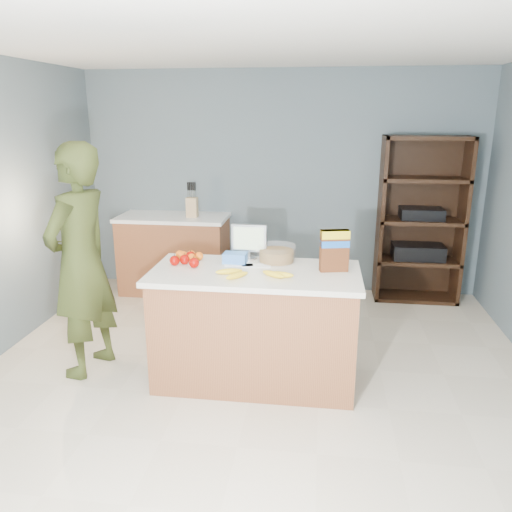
# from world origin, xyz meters

# --- Properties ---
(floor) EXTENTS (4.50, 5.00, 0.02)m
(floor) POSITION_xyz_m (0.00, 0.00, 0.00)
(floor) COLOR beige
(floor) RESTS_ON ground
(walls) EXTENTS (4.52, 5.02, 2.51)m
(walls) POSITION_xyz_m (0.00, 0.00, 1.65)
(walls) COLOR slate
(walls) RESTS_ON ground
(counter_peninsula) EXTENTS (1.56, 0.76, 0.90)m
(counter_peninsula) POSITION_xyz_m (0.00, 0.30, 0.42)
(counter_peninsula) COLOR brown
(counter_peninsula) RESTS_ON ground
(back_cabinet) EXTENTS (1.24, 0.62, 0.90)m
(back_cabinet) POSITION_xyz_m (-1.20, 2.20, 0.45)
(back_cabinet) COLOR brown
(back_cabinet) RESTS_ON ground
(shelving_unit) EXTENTS (0.90, 0.40, 1.80)m
(shelving_unit) POSITION_xyz_m (1.55, 2.35, 0.86)
(shelving_unit) COLOR black
(shelving_unit) RESTS_ON ground
(person) EXTENTS (0.57, 0.75, 1.84)m
(person) POSITION_xyz_m (-1.37, 0.29, 0.92)
(person) COLOR #303816
(person) RESTS_ON ground
(knife_block) EXTENTS (0.12, 0.10, 0.31)m
(knife_block) POSITION_xyz_m (-0.96, 2.17, 1.02)
(knife_block) COLOR tan
(knife_block) RESTS_ON back_cabinet
(envelopes) EXTENTS (0.37, 0.16, 0.00)m
(envelopes) POSITION_xyz_m (-0.08, 0.43, 0.90)
(envelopes) COLOR white
(envelopes) RESTS_ON counter_peninsula
(bananas) EXTENTS (0.58, 0.23, 0.04)m
(bananas) POSITION_xyz_m (0.02, 0.16, 0.92)
(bananas) COLOR yellow
(bananas) RESTS_ON counter_peninsula
(apples) EXTENTS (0.24, 0.25, 0.08)m
(apples) POSITION_xyz_m (-0.55, 0.38, 0.94)
(apples) COLOR #960601
(apples) RESTS_ON counter_peninsula
(oranges) EXTENTS (0.23, 0.16, 0.07)m
(oranges) POSITION_xyz_m (-0.56, 0.52, 0.93)
(oranges) COLOR orange
(oranges) RESTS_ON counter_peninsula
(blue_carton) EXTENTS (0.19, 0.13, 0.08)m
(blue_carton) POSITION_xyz_m (-0.18, 0.48, 0.94)
(blue_carton) COLOR blue
(blue_carton) RESTS_ON counter_peninsula
(salad_bowl) EXTENTS (0.30, 0.30, 0.13)m
(salad_bowl) POSITION_xyz_m (0.13, 0.57, 0.96)
(salad_bowl) COLOR #267219
(salad_bowl) RESTS_ON counter_peninsula
(tv) EXTENTS (0.28, 0.12, 0.28)m
(tv) POSITION_xyz_m (-0.09, 0.61, 1.06)
(tv) COLOR silver
(tv) RESTS_ON counter_peninsula
(cereal_box) EXTENTS (0.22, 0.12, 0.31)m
(cereal_box) POSITION_xyz_m (0.58, 0.37, 1.08)
(cereal_box) COLOR #592B14
(cereal_box) RESTS_ON counter_peninsula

